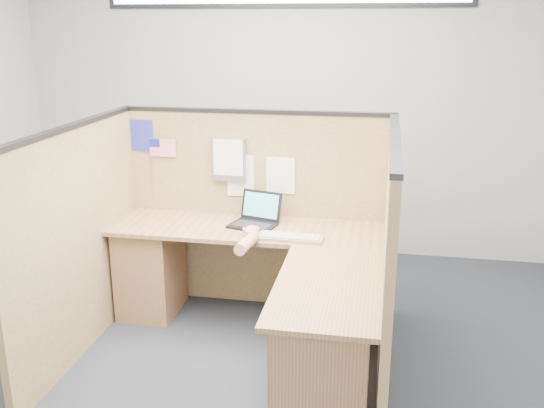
% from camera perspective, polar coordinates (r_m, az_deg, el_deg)
% --- Properties ---
extents(floor, '(5.00, 5.00, 0.00)m').
position_cam_1_polar(floor, '(4.07, -4.49, -15.02)').
color(floor, '#20232E').
rests_on(floor, ground).
extents(wall_back, '(5.00, 0.00, 5.00)m').
position_cam_1_polar(wall_back, '(5.71, 1.11, 9.31)').
color(wall_back, '#AFB3B5').
rests_on(wall_back, floor).
extents(cubicle_partitions, '(2.06, 1.83, 1.53)m').
position_cam_1_polar(cubicle_partitions, '(4.11, -3.19, -2.79)').
color(cubicle_partitions, olive).
rests_on(cubicle_partitions, floor).
extents(l_desk, '(1.95, 1.75, 0.73)m').
position_cam_1_polar(l_desk, '(4.09, -1.06, -8.56)').
color(l_desk, brown).
rests_on(l_desk, floor).
extents(laptop, '(0.36, 0.37, 0.23)m').
position_cam_1_polar(laptop, '(4.40, -1.68, -1.20)').
color(laptop, black).
rests_on(laptop, l_desk).
extents(keyboard, '(0.45, 0.16, 0.03)m').
position_cam_1_polar(keyboard, '(4.11, 1.72, -3.16)').
color(keyboard, gray).
rests_on(keyboard, l_desk).
extents(mouse, '(0.13, 0.10, 0.05)m').
position_cam_1_polar(mouse, '(4.14, -1.91, -2.81)').
color(mouse, '#BCBCC1').
rests_on(mouse, l_desk).
extents(hand_forearm, '(0.12, 0.42, 0.09)m').
position_cam_1_polar(hand_forearm, '(4.00, -2.22, -3.31)').
color(hand_forearm, tan).
rests_on(hand_forearm, l_desk).
extents(blue_poster, '(0.18, 0.02, 0.24)m').
position_cam_1_polar(blue_poster, '(4.75, -12.15, 6.32)').
color(blue_poster, '#232DA1').
rests_on(blue_poster, cubicle_partitions).
extents(american_flag, '(0.21, 0.01, 0.36)m').
position_cam_1_polar(american_flag, '(4.70, -10.53, 5.07)').
color(american_flag, olive).
rests_on(american_flag, cubicle_partitions).
extents(file_holder, '(0.25, 0.05, 0.32)m').
position_cam_1_polar(file_holder, '(4.53, -4.09, 4.22)').
color(file_holder, slate).
rests_on(file_holder, cubicle_partitions).
extents(paper_left, '(0.25, 0.03, 0.31)m').
position_cam_1_polar(paper_left, '(4.56, -2.70, 2.67)').
color(paper_left, white).
rests_on(paper_left, cubicle_partitions).
extents(paper_right, '(0.22, 0.01, 0.27)m').
position_cam_1_polar(paper_right, '(4.50, 0.81, 2.70)').
color(paper_right, white).
rests_on(paper_right, cubicle_partitions).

